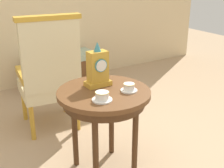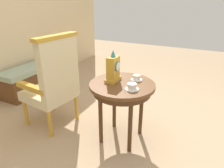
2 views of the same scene
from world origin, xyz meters
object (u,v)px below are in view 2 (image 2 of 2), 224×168
object	(u,v)px
armchair	(54,81)
side_table	(122,91)
teacup_left	(132,87)
teacup_right	(137,78)
window_bench	(28,80)
mantel_clock	(113,69)

from	to	relation	value
armchair	side_table	bearing A→B (deg)	-82.38
side_table	teacup_left	distance (m)	0.21
side_table	teacup_right	xyz separation A→B (m)	(0.15, -0.10, 0.11)
window_bench	teacup_left	bearing A→B (deg)	-104.64
side_table	mantel_clock	bearing A→B (deg)	82.59
armchair	mantel_clock	bearing A→B (deg)	-80.10
teacup_left	mantel_clock	bearing A→B (deg)	66.39
teacup_right	mantel_clock	size ratio (longest dim) A/B	0.37
side_table	window_bench	size ratio (longest dim) A/B	0.74
side_table	mantel_clock	xyz separation A→B (m)	(0.01, 0.11, 0.22)
teacup_left	armchair	size ratio (longest dim) A/B	0.12
teacup_left	window_bench	bearing A→B (deg)	75.36
teacup_right	armchair	world-z (taller)	armchair
side_table	teacup_right	world-z (taller)	teacup_right
teacup_left	armchair	bearing A→B (deg)	90.77
mantel_clock	armchair	size ratio (longest dim) A/B	0.29
armchair	window_bench	size ratio (longest dim) A/B	1.23
teacup_right	side_table	bearing A→B (deg)	145.91
mantel_clock	teacup_left	bearing A→B (deg)	-113.61
teacup_left	teacup_right	bearing A→B (deg)	9.86
armchair	window_bench	bearing A→B (deg)	62.94
side_table	armchair	world-z (taller)	armchair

